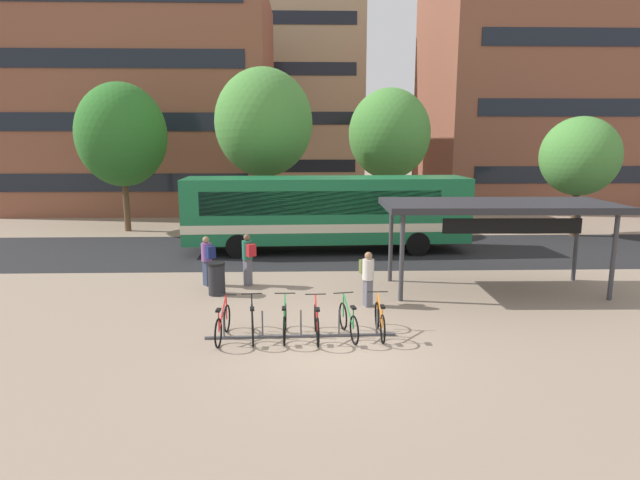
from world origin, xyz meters
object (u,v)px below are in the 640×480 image
at_px(parked_bicycle_black_1, 252,323).
at_px(trash_bin, 217,279).
at_px(parked_bicycle_green_2, 285,322).
at_px(street_tree_3, 389,134).
at_px(commuter_red_pack_2, 248,256).
at_px(parked_bicycle_orange_5, 380,321).
at_px(commuter_olive_pack_0, 368,275).
at_px(transit_shelter, 498,208).
at_px(parked_bicycle_red_0, 223,324).
at_px(parked_bicycle_red_3, 317,324).
at_px(street_tree_0, 122,135).
at_px(commuter_navy_pack_1, 207,258).
at_px(street_tree_1, 264,123).
at_px(parked_bicycle_green_4, 348,322).
at_px(city_bus, 328,211).
at_px(street_tree_2, 580,156).

height_order(parked_bicycle_black_1, trash_bin, trash_bin).
height_order(parked_bicycle_green_2, street_tree_3, street_tree_3).
bearing_deg(commuter_red_pack_2, parked_bicycle_orange_5, -177.89).
bearing_deg(commuter_olive_pack_0, transit_shelter, 90.42).
xyz_separation_m(parked_bicycle_red_0, parked_bicycle_black_1, (0.71, 0.07, 0.00)).
bearing_deg(street_tree_3, parked_bicycle_red_3, -104.30).
bearing_deg(parked_bicycle_orange_5, trash_bin, 52.06).
bearing_deg(parked_bicycle_orange_5, commuter_olive_pack_0, 1.00).
distance_m(parked_bicycle_red_0, street_tree_0, 17.93).
bearing_deg(transit_shelter, street_tree_3, 96.59).
xyz_separation_m(commuter_olive_pack_0, street_tree_3, (2.93, 14.96, 4.16)).
bearing_deg(transit_shelter, commuter_olive_pack_0, -159.84).
bearing_deg(parked_bicycle_black_1, parked_bicycle_red_0, 89.36).
distance_m(commuter_navy_pack_1, street_tree_0, 13.12).
distance_m(trash_bin, street_tree_1, 12.61).
height_order(parked_bicycle_black_1, commuter_olive_pack_0, commuter_olive_pack_0).
height_order(parked_bicycle_red_0, parked_bicycle_green_4, same).
bearing_deg(parked_bicycle_red_3, parked_bicycle_green_2, 80.47).
xyz_separation_m(city_bus, trash_bin, (-3.77, -6.44, -1.26)).
xyz_separation_m(commuter_navy_pack_1, trash_bin, (0.46, -1.04, -0.44)).
height_order(parked_bicycle_orange_5, commuter_navy_pack_1, commuter_navy_pack_1).
xyz_separation_m(parked_bicycle_orange_5, street_tree_1, (-3.92, 15.14, 5.24)).
xyz_separation_m(parked_bicycle_green_4, commuter_red_pack_2, (-2.95, 4.68, 0.62)).
bearing_deg(commuter_navy_pack_1, street_tree_1, -48.46).
relative_size(commuter_navy_pack_1, trash_bin, 1.61).
distance_m(parked_bicycle_black_1, commuter_navy_pack_1, 5.16).
relative_size(city_bus, street_tree_0, 1.58).
height_order(parked_bicycle_green_4, transit_shelter, transit_shelter).
xyz_separation_m(parked_bicycle_green_4, commuter_olive_pack_0, (0.75, 2.43, 0.55)).
height_order(street_tree_0, street_tree_3, street_tree_0).
bearing_deg(commuter_navy_pack_1, parked_bicycle_black_1, 160.05).
relative_size(parked_bicycle_green_2, street_tree_0, 0.22).
bearing_deg(transit_shelter, city_bus, 130.17).
relative_size(parked_bicycle_orange_5, street_tree_2, 0.29).
bearing_deg(parked_bicycle_orange_5, parked_bicycle_green_4, 94.23).
height_order(parked_bicycle_green_2, parked_bicycle_red_3, same).
bearing_deg(street_tree_3, transit_shelter, -84.36).
distance_m(parked_bicycle_orange_5, street_tree_0, 19.71).
distance_m(parked_bicycle_black_1, parked_bicycle_green_2, 0.79).
height_order(parked_bicycle_green_4, street_tree_0, street_tree_0).
relative_size(parked_bicycle_red_3, trash_bin, 1.67).
xyz_separation_m(commuter_olive_pack_0, trash_bin, (-4.58, 1.25, -0.41)).
height_order(parked_bicycle_red_3, transit_shelter, transit_shelter).
height_order(transit_shelter, street_tree_1, street_tree_1).
relative_size(parked_bicycle_green_4, commuter_red_pack_2, 0.98).
distance_m(parked_bicycle_green_2, parked_bicycle_orange_5, 2.34).
relative_size(city_bus, parked_bicycle_red_3, 7.02).
bearing_deg(parked_bicycle_orange_5, street_tree_1, 14.78).
xyz_separation_m(parked_bicycle_black_1, commuter_red_pack_2, (-0.60, 4.71, 0.62)).
xyz_separation_m(parked_bicycle_red_0, street_tree_2, (15.55, 13.55, 3.58)).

